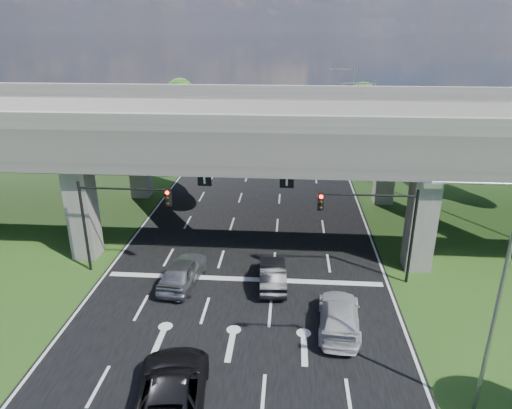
# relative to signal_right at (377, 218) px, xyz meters

# --- Properties ---
(ground) EXTENTS (160.00, 160.00, 0.00)m
(ground) POSITION_rel_signal_right_xyz_m (-7.82, -3.94, -4.19)
(ground) COLOR #294C18
(ground) RESTS_ON ground
(road) EXTENTS (18.00, 120.00, 0.03)m
(road) POSITION_rel_signal_right_xyz_m (-7.82, 6.06, -4.17)
(road) COLOR black
(road) RESTS_ON ground
(overpass) EXTENTS (80.00, 15.00, 10.00)m
(overpass) POSITION_rel_signal_right_xyz_m (-7.82, 8.06, 3.73)
(overpass) COLOR #363431
(overpass) RESTS_ON ground
(warehouse) EXTENTS (20.00, 10.00, 4.00)m
(warehouse) POSITION_rel_signal_right_xyz_m (-33.82, 31.06, -2.19)
(warehouse) COLOR #9E9E99
(warehouse) RESTS_ON ground
(signal_right) EXTENTS (5.76, 0.54, 6.00)m
(signal_right) POSITION_rel_signal_right_xyz_m (0.00, 0.00, 0.00)
(signal_right) COLOR black
(signal_right) RESTS_ON ground
(signal_left) EXTENTS (5.76, 0.54, 6.00)m
(signal_left) POSITION_rel_signal_right_xyz_m (-15.65, 0.00, 0.00)
(signal_left) COLOR black
(signal_left) RESTS_ON ground
(streetlight_near) EXTENTS (3.38, 0.25, 10.00)m
(streetlight_near) POSITION_rel_signal_right_xyz_m (2.27, -9.94, 1.66)
(streetlight_near) COLOR gray
(streetlight_near) RESTS_ON ground
(streetlight_far) EXTENTS (3.38, 0.25, 10.00)m
(streetlight_far) POSITION_rel_signal_right_xyz_m (2.27, 20.06, 1.66)
(streetlight_far) COLOR gray
(streetlight_far) RESTS_ON ground
(streetlight_beyond) EXTENTS (3.38, 0.25, 10.00)m
(streetlight_beyond) POSITION_rel_signal_right_xyz_m (2.27, 36.06, 1.66)
(streetlight_beyond) COLOR gray
(streetlight_beyond) RESTS_ON ground
(tree_left_near) EXTENTS (4.50, 4.50, 7.80)m
(tree_left_near) POSITION_rel_signal_right_xyz_m (-21.78, 22.06, 0.63)
(tree_left_near) COLOR black
(tree_left_near) RESTS_ON ground
(tree_left_mid) EXTENTS (3.91, 3.90, 6.76)m
(tree_left_mid) POSITION_rel_signal_right_xyz_m (-24.78, 30.06, -0.01)
(tree_left_mid) COLOR black
(tree_left_mid) RESTS_ON ground
(tree_left_far) EXTENTS (4.80, 4.80, 8.32)m
(tree_left_far) POSITION_rel_signal_right_xyz_m (-20.78, 38.06, 0.95)
(tree_left_far) COLOR black
(tree_left_far) RESTS_ON ground
(tree_right_near) EXTENTS (4.20, 4.20, 7.28)m
(tree_right_near) POSITION_rel_signal_right_xyz_m (5.22, 24.06, 0.31)
(tree_right_near) COLOR black
(tree_right_near) RESTS_ON ground
(tree_right_mid) EXTENTS (3.91, 3.90, 6.76)m
(tree_right_mid) POSITION_rel_signal_right_xyz_m (8.22, 32.06, -0.01)
(tree_right_mid) COLOR black
(tree_right_mid) RESTS_ON ground
(tree_right_far) EXTENTS (4.50, 4.50, 7.80)m
(tree_right_far) POSITION_rel_signal_right_xyz_m (4.22, 40.06, 0.63)
(tree_right_far) COLOR black
(tree_right_far) RESTS_ON ground
(car_silver) EXTENTS (2.48, 5.09, 1.67)m
(car_silver) POSITION_rel_signal_right_xyz_m (-11.45, -1.19, -3.32)
(car_silver) COLOR #96999D
(car_silver) RESTS_ON road
(car_dark) EXTENTS (1.83, 4.54, 1.47)m
(car_dark) POSITION_rel_signal_right_xyz_m (-6.02, -0.96, -3.42)
(car_dark) COLOR black
(car_dark) RESTS_ON road
(car_white) EXTENTS (2.44, 5.26, 1.49)m
(car_white) POSITION_rel_signal_right_xyz_m (-2.42, -4.98, -3.41)
(car_white) COLOR #B1B1B1
(car_white) RESTS_ON road
(car_trailing) EXTENTS (3.52, 6.35, 1.68)m
(car_trailing) POSITION_rel_signal_right_xyz_m (-9.67, -10.95, -3.32)
(car_trailing) COLOR black
(car_trailing) RESTS_ON road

